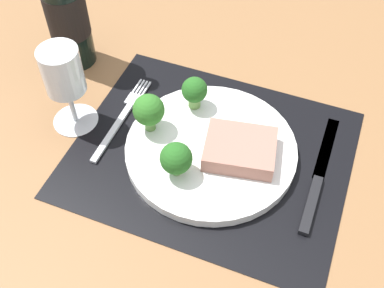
{
  "coord_description": "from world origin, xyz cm",
  "views": [
    {
      "loc": [
        13.97,
        -43.54,
        58.56
      ],
      "look_at": [
        -2.87,
        -0.67,
        1.9
      ],
      "focal_mm": 44.49,
      "sensor_mm": 36.0,
      "label": 1
    }
  ],
  "objects": [
    {
      "name": "wine_bottle",
      "position": [
        -30.66,
        11.89,
        11.92
      ],
      "size": [
        7.14,
        7.14,
        32.99
      ],
      "color": "black",
      "rests_on": "ground_plane"
    },
    {
      "name": "placemat",
      "position": [
        0.0,
        0.0,
        0.15
      ],
      "size": [
        42.09,
        34.31,
        0.3
      ],
      "primitive_type": "cube",
      "color": "black",
      "rests_on": "ground_plane"
    },
    {
      "name": "broccoli_near_fork",
      "position": [
        -10.19,
        -0.42,
        5.9
      ],
      "size": [
        4.91,
        4.91,
        6.6
      ],
      "color": "#5B8942",
      "rests_on": "plate"
    },
    {
      "name": "plate",
      "position": [
        0.0,
        0.0,
        1.1
      ],
      "size": [
        26.41,
        26.41,
        1.6
      ],
      "primitive_type": "cylinder",
      "color": "white",
      "rests_on": "placemat"
    },
    {
      "name": "fork",
      "position": [
        -16.09,
        1.42,
        0.55
      ],
      "size": [
        2.4,
        19.2,
        0.5
      ],
      "rotation": [
        0.0,
        0.0,
        0.06
      ],
      "color": "silver",
      "rests_on": "placemat"
    },
    {
      "name": "broccoli_back_left",
      "position": [
        -5.49,
        7.07,
        5.26
      ],
      "size": [
        4.17,
        4.17,
        5.69
      ],
      "color": "#6B994C",
      "rests_on": "plate"
    },
    {
      "name": "knife",
      "position": [
        16.59,
        0.53,
        0.6
      ],
      "size": [
        1.8,
        23.0,
        0.8
      ],
      "rotation": [
        0.0,
        0.0,
        -0.02
      ],
      "color": "black",
      "rests_on": "placemat"
    },
    {
      "name": "ground_plane",
      "position": [
        0.0,
        0.0,
        -1.5
      ],
      "size": [
        140.0,
        110.0,
        3.0
      ],
      "primitive_type": "cube",
      "color": "brown"
    },
    {
      "name": "broccoli_near_steak",
      "position": [
        -3.0,
        -6.49,
        5.26
      ],
      "size": [
        4.71,
        4.71,
        5.78
      ],
      "color": "#6B994C",
      "rests_on": "plate"
    },
    {
      "name": "wine_glass",
      "position": [
        -23.13,
        -1.59,
        9.84
      ],
      "size": [
        7.38,
        7.38,
        14.73
      ],
      "color": "silver",
      "rests_on": "ground_plane"
    },
    {
      "name": "steak",
      "position": [
        4.54,
        -0.47,
        3.27
      ],
      "size": [
        11.78,
        10.2,
        2.74
      ],
      "primitive_type": "cube",
      "rotation": [
        0.0,
        0.0,
        0.18
      ],
      "color": "#9E6B5B",
      "rests_on": "plate"
    }
  ]
}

